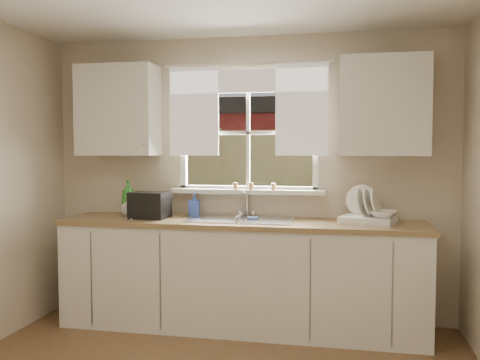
% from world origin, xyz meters
% --- Properties ---
extents(room_walls, '(3.62, 4.02, 2.50)m').
position_xyz_m(room_walls, '(0.00, -0.07, 1.24)').
color(room_walls, beige).
rests_on(room_walls, ground).
extents(window, '(1.38, 0.16, 1.06)m').
position_xyz_m(window, '(0.00, 2.00, 1.49)').
color(window, white).
rests_on(window, room_walls).
extents(curtains, '(1.50, 0.03, 0.81)m').
position_xyz_m(curtains, '(0.00, 1.95, 1.93)').
color(curtains, white).
rests_on(curtains, room_walls).
extents(base_cabinets, '(3.00, 0.62, 0.87)m').
position_xyz_m(base_cabinets, '(0.00, 1.68, 0.43)').
color(base_cabinets, silver).
rests_on(base_cabinets, ground).
extents(countertop, '(3.04, 0.65, 0.04)m').
position_xyz_m(countertop, '(0.00, 1.68, 0.89)').
color(countertop, olive).
rests_on(countertop, base_cabinets).
extents(upper_cabinet_left, '(0.70, 0.33, 0.80)m').
position_xyz_m(upper_cabinet_left, '(-1.15, 1.82, 1.85)').
color(upper_cabinet_left, silver).
rests_on(upper_cabinet_left, room_walls).
extents(upper_cabinet_right, '(0.70, 0.33, 0.80)m').
position_xyz_m(upper_cabinet_right, '(1.15, 1.82, 1.85)').
color(upper_cabinet_right, silver).
rests_on(upper_cabinet_right, room_walls).
extents(wall_outlet, '(0.08, 0.01, 0.12)m').
position_xyz_m(wall_outlet, '(0.88, 1.99, 1.08)').
color(wall_outlet, beige).
rests_on(wall_outlet, room_walls).
extents(sill_jars, '(0.38, 0.04, 0.06)m').
position_xyz_m(sill_jars, '(0.06, 1.94, 1.18)').
color(sill_jars, brown).
rests_on(sill_jars, window).
extents(backyard, '(20.00, 10.00, 6.13)m').
position_xyz_m(backyard, '(0.58, 8.42, 3.46)').
color(backyard, '#335421').
rests_on(backyard, ground).
extents(sink, '(0.88, 0.52, 0.40)m').
position_xyz_m(sink, '(0.00, 1.71, 0.84)').
color(sink, '#B7B7BC').
rests_on(sink, countertop).
extents(dish_rack, '(0.49, 0.42, 0.30)m').
position_xyz_m(dish_rack, '(1.03, 1.74, 0.98)').
color(dish_rack, white).
rests_on(dish_rack, countertop).
extents(bowl, '(0.26, 0.26, 0.05)m').
position_xyz_m(bowl, '(1.15, 1.69, 0.99)').
color(bowl, white).
rests_on(bowl, dish_rack).
extents(soap_bottle_a, '(0.16, 0.16, 0.32)m').
position_xyz_m(soap_bottle_a, '(-1.06, 1.82, 1.07)').
color(soap_bottle_a, green).
rests_on(soap_bottle_a, countertop).
extents(soap_bottle_b, '(0.10, 0.11, 0.20)m').
position_xyz_m(soap_bottle_b, '(-0.46, 1.87, 1.01)').
color(soap_bottle_b, blue).
rests_on(soap_bottle_b, countertop).
extents(soap_bottle_c, '(0.18, 0.18, 0.18)m').
position_xyz_m(soap_bottle_c, '(-1.04, 1.78, 1.00)').
color(soap_bottle_c, beige).
rests_on(soap_bottle_c, countertop).
extents(saucer, '(0.17, 0.17, 0.01)m').
position_xyz_m(saucer, '(-0.91, 1.63, 0.92)').
color(saucer, white).
rests_on(saucer, countertop).
extents(cup, '(0.16, 0.16, 0.10)m').
position_xyz_m(cup, '(-0.85, 1.62, 0.96)').
color(cup, silver).
rests_on(cup, countertop).
extents(black_appliance, '(0.32, 0.28, 0.23)m').
position_xyz_m(black_appliance, '(-0.80, 1.67, 1.02)').
color(black_appliance, black).
rests_on(black_appliance, countertop).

